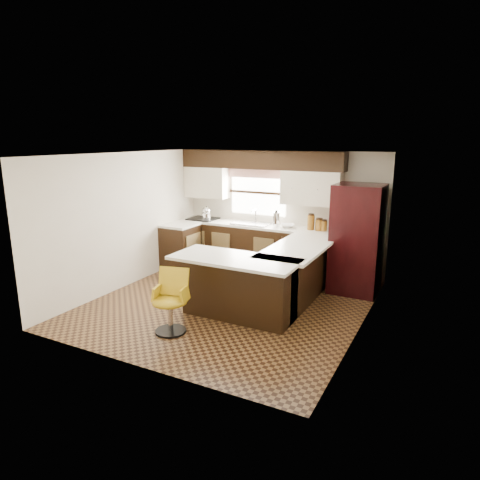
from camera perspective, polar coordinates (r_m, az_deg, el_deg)
The scene contains 30 objects.
floor at distance 7.06m, azimuth -1.54°, elevation -8.52°, with size 4.40×4.40×0.00m, color #49301A.
ceiling at distance 6.55m, azimuth -1.67°, elevation 11.34°, with size 4.40×4.40×0.00m, color silver.
wall_back at distance 8.66m, azimuth 5.46°, elevation 3.85°, with size 4.40×4.40×0.00m, color beige.
wall_front at distance 4.96m, azimuth -14.01°, elevation -3.92°, with size 4.40×4.40×0.00m, color beige.
wall_left at distance 7.91m, azimuth -15.05°, elevation 2.52°, with size 4.40×4.40×0.00m, color beige.
wall_right at distance 6.00m, azimuth 16.24°, elevation -1.01°, with size 4.40×4.40×0.00m, color beige.
base_cab_back at distance 8.72m, azimuth 1.87°, elevation -1.07°, with size 3.30×0.60×0.90m, color black.
base_cab_left at distance 8.84m, azimuth -7.89°, elevation -0.99°, with size 0.60×0.70×0.90m, color black.
counter_back at distance 8.61m, azimuth 1.90°, elevation 1.97°, with size 3.30×0.60×0.04m, color silver.
counter_left at distance 8.74m, azimuth -7.99°, elevation 2.01°, with size 0.60×0.70×0.04m, color silver.
soffit at distance 8.54m, azimuth 2.64°, elevation 10.65°, with size 3.40×0.35×0.36m, color black.
upper_cab_left at distance 9.16m, azimuth -4.41°, elevation 7.68°, with size 0.94×0.35×0.64m, color beige.
upper_cab_right at distance 8.19m, azimuth 9.53°, elevation 6.84°, with size 1.14×0.35×0.64m, color beige.
window_pane at distance 8.78m, azimuth 2.42°, elevation 6.34°, with size 1.20×0.02×0.90m, color white.
valance at distance 8.71m, azimuth 2.34°, elevation 8.86°, with size 1.30×0.06×0.18m, color #D19B93.
sink at distance 8.61m, azimuth 1.54°, elevation 2.23°, with size 0.75×0.45×0.03m, color #B2B2B7.
dishwasher at distance 8.10m, azimuth 7.40°, elevation -2.47°, with size 0.58×0.03×0.78m, color black.
cooktop at distance 9.16m, azimuth -4.96°, elevation 2.85°, with size 0.58×0.50×0.03m, color black.
peninsula_long at distance 7.09m, azimuth 7.31°, elevation -4.65°, with size 0.60×1.95×0.90m, color black.
peninsula_return at distance 6.44m, azimuth -0.13°, elevation -6.43°, with size 1.65×0.60×0.90m, color black.
counter_pen_long at distance 6.94m, azimuth 7.81°, elevation -1.00°, with size 0.84×1.95×0.04m, color silver.
counter_pen_return at distance 6.23m, azimuth -0.68°, elevation -2.57°, with size 1.89×0.84×0.04m, color silver.
refrigerator at distance 7.63m, azimuth 15.34°, elevation 0.13°, with size 0.81×0.78×1.89m, color black.
bar_chair at distance 6.01m, azimuth -9.37°, elevation -8.19°, with size 0.47×0.47×0.89m, color gold, non-canonical shape.
kettle at distance 9.09m, azimuth -4.48°, elevation 3.71°, with size 0.20×0.20×0.27m, color silver, non-canonical shape.
percolator at distance 8.39m, azimuth 4.85°, elevation 2.77°, with size 0.13×0.13×0.29m, color silver.
mixing_bowl at distance 8.33m, azimuth 6.33°, elevation 1.88°, with size 0.27×0.27×0.07m, color white.
canister_large at distance 8.18m, azimuth 9.42°, elevation 2.32°, with size 0.13×0.13×0.28m, color brown.
canister_med at distance 8.14m, azimuth 10.50°, elevation 1.96°, with size 0.14×0.14×0.21m, color brown.
canister_small at distance 8.11m, azimuth 11.12°, elevation 1.84°, with size 0.12×0.12×0.19m, color brown.
Camera 1 is at (3.17, -5.72, 2.66)m, focal length 32.00 mm.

